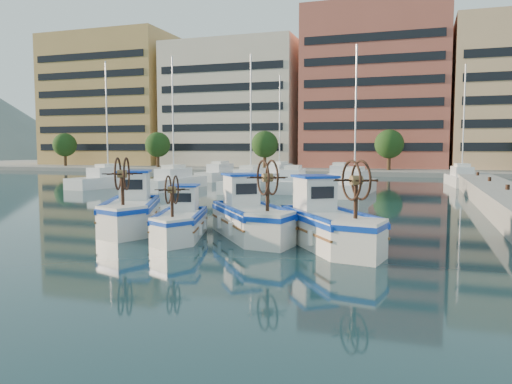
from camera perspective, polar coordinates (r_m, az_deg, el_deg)
name	(u,v)px	position (r m, az deg, el deg)	size (l,w,h in m)	color
ground	(201,239)	(19.94, -6.30, -5.37)	(300.00, 300.00, 0.00)	#18373F
waterfront	(430,100)	(83.22, 19.22, 9.91)	(180.00, 40.00, 25.60)	gray
yacht_marina	(298,181)	(47.09, 4.77, 1.27)	(41.69, 22.51, 11.50)	white
fishing_boat_a	(131,209)	(22.97, -14.05, -1.87)	(3.93, 5.37, 3.24)	white
fishing_boat_b	(181,219)	(20.45, -8.57, -3.10)	(2.77, 4.29, 2.60)	white
fishing_boat_c	(250,215)	(20.35, -0.73, -2.63)	(4.55, 5.14, 3.18)	white
fishing_boat_d	(327,222)	(18.57, 8.14, -3.39)	(4.51, 5.24, 3.22)	white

